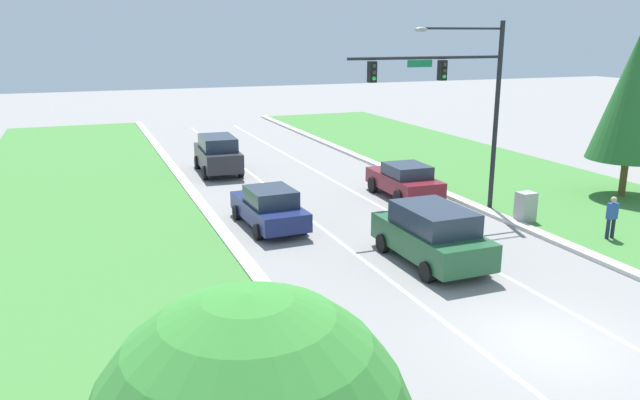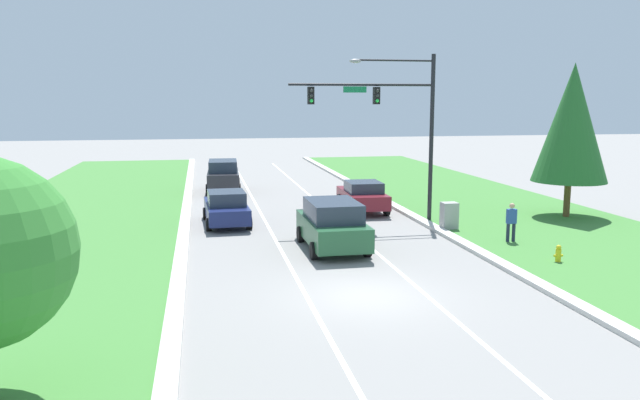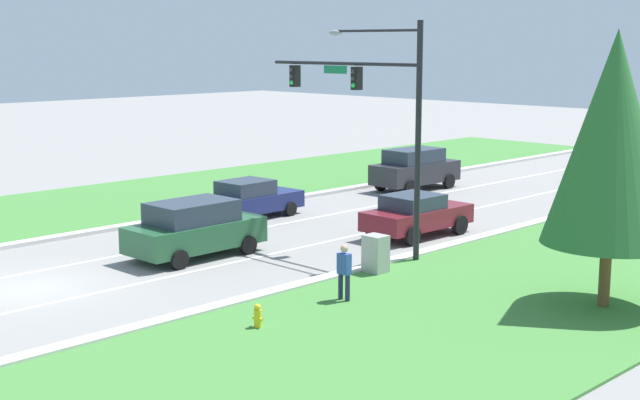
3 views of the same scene
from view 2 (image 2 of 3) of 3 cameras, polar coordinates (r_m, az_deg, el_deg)
name	(u,v)px [view 2 (image 2 of 3)]	position (r m, az deg, el deg)	size (l,w,h in m)	color
ground_plane	(367,296)	(19.14, 4.29, -8.74)	(160.00, 160.00, 0.00)	gray
curb_strip_right	(538,283)	(21.25, 19.29, -7.20)	(0.50, 90.00, 0.15)	beige
curb_strip_left	(176,305)	(18.51, -13.07, -9.33)	(0.50, 90.00, 0.15)	beige
lane_stripe_inner_left	(308,299)	(18.76, -1.09, -9.07)	(0.14, 81.00, 0.01)	white
lane_stripe_inner_right	(423,292)	(19.67, 9.42, -8.34)	(0.14, 81.00, 0.01)	white
traffic_signal_mast	(393,112)	(29.83, 6.68, 7.98)	(7.02, 0.41, 8.01)	black
charcoal_suv	(223,176)	(40.50, -8.85, 2.21)	(2.29, 4.90, 2.07)	#28282D
burgundy_sedan	(363,196)	(33.09, 3.92, 0.38)	(2.23, 4.58, 1.64)	maroon
forest_suv	(332,224)	(24.66, 1.14, -2.24)	(2.33, 4.82, 1.96)	#235633
navy_sedan	(226,208)	(29.93, -8.56, -0.71)	(2.21, 4.70, 1.63)	navy
utility_cabinet	(449,216)	(28.96, 11.72, -1.47)	(0.70, 0.60, 1.27)	#9E9E99
pedestrian	(511,221)	(26.85, 17.09, -1.86)	(0.40, 0.24, 1.69)	#232842
fire_hydrant	(558,255)	(24.20, 20.96, -4.68)	(0.34, 0.20, 0.70)	gold
conifer_near_right_tree	(572,123)	(33.25, 22.04, 6.55)	(3.64, 3.64, 7.67)	brown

